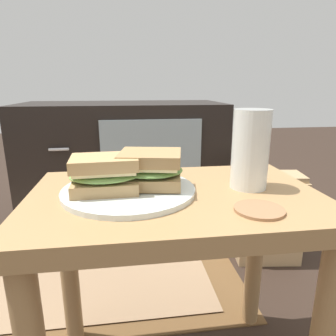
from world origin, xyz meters
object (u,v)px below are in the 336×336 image
(tv_cabinet, at_px, (125,161))
(paper_bag, at_px, (268,218))
(plate, at_px, (129,190))
(sandwich_back, at_px, (150,169))
(coaster, at_px, (259,210))
(sandwich_front, at_px, (105,173))
(beer_glass, at_px, (250,151))

(tv_cabinet, distance_m, paper_bag, 0.74)
(plate, distance_m, paper_bag, 0.75)
(plate, distance_m, sandwich_back, 0.06)
(paper_bag, bearing_deg, coaster, -119.40)
(plate, height_order, sandwich_front, sandwich_front)
(sandwich_front, relative_size, sandwich_back, 0.93)
(beer_glass, bearing_deg, tv_cabinet, 105.23)
(beer_glass, distance_m, paper_bag, 0.64)
(sandwich_back, bearing_deg, tv_cabinet, 93.55)
(sandwich_back, bearing_deg, coaster, -36.37)
(beer_glass, bearing_deg, paper_bag, 57.00)
(tv_cabinet, relative_size, plate, 3.77)
(sandwich_back, relative_size, coaster, 1.69)
(coaster, bearing_deg, beer_glass, 76.48)
(beer_glass, distance_m, coaster, 0.14)
(tv_cabinet, bearing_deg, plate, -89.09)
(plate, relative_size, coaster, 3.08)
(tv_cabinet, xyz_separation_m, plate, (0.01, -0.94, 0.17))
(plate, distance_m, sandwich_front, 0.06)
(coaster, bearing_deg, tv_cabinet, 102.14)
(tv_cabinet, xyz_separation_m, sandwich_back, (0.06, -0.93, 0.21))
(sandwich_back, distance_m, paper_bag, 0.73)
(plate, xyz_separation_m, paper_bag, (0.53, 0.44, -0.29))
(sandwich_front, bearing_deg, paper_bag, 38.21)
(tv_cabinet, relative_size, sandwich_back, 6.86)
(sandwich_back, relative_size, paper_bag, 0.40)
(paper_bag, bearing_deg, beer_glass, -123.00)
(sandwich_back, distance_m, coaster, 0.21)
(coaster, bearing_deg, paper_bag, 60.60)
(sandwich_front, distance_m, coaster, 0.28)
(beer_glass, bearing_deg, sandwich_back, 177.95)
(sandwich_front, height_order, paper_bag, sandwich_front)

